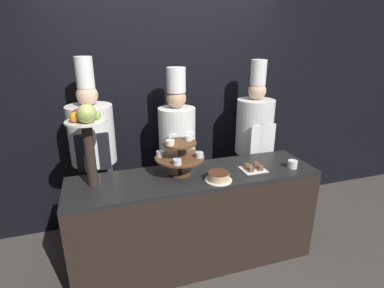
% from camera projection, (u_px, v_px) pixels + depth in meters
% --- Properties ---
extents(ground_plane, '(14.00, 14.00, 0.00)m').
position_uv_depth(ground_plane, '(205.00, 280.00, 2.66)').
color(ground_plane, '#47423D').
extents(wall_back, '(10.00, 0.06, 2.80)m').
position_uv_depth(wall_back, '(169.00, 99.00, 3.30)').
color(wall_back, black).
rests_on(wall_back, ground_plane).
extents(buffet_counter, '(2.19, 0.58, 0.91)m').
position_uv_depth(buffet_counter, '(195.00, 219.00, 2.77)').
color(buffet_counter, black).
rests_on(buffet_counter, ground_plane).
extents(tiered_stand, '(0.43, 0.43, 0.33)m').
position_uv_depth(tiered_stand, '(180.00, 155.00, 2.57)').
color(tiered_stand, brown).
rests_on(tiered_stand, buffet_counter).
extents(fruit_pedestal, '(0.31, 0.31, 0.68)m').
position_uv_depth(fruit_pedestal, '(87.00, 130.00, 2.26)').
color(fruit_pedestal, '#2D231E').
rests_on(fruit_pedestal, buffet_counter).
extents(cake_round, '(0.23, 0.23, 0.08)m').
position_uv_depth(cake_round, '(219.00, 177.00, 2.50)').
color(cake_round, white).
rests_on(cake_round, buffet_counter).
extents(cup_white, '(0.09, 0.09, 0.07)m').
position_uv_depth(cup_white, '(293.00, 164.00, 2.74)').
color(cup_white, white).
rests_on(cup_white, buffet_counter).
extents(cake_square_tray, '(0.21, 0.19, 0.05)m').
position_uv_depth(cake_square_tray, '(253.00, 168.00, 2.71)').
color(cake_square_tray, white).
rests_on(cake_square_tray, buffet_counter).
extents(chef_left, '(0.42, 0.42, 1.89)m').
position_uv_depth(chef_left, '(94.00, 153.00, 2.85)').
color(chef_left, '#38332D').
rests_on(chef_left, ground_plane).
extents(chef_center_left, '(0.37, 0.37, 1.77)m').
position_uv_depth(chef_center_left, '(177.00, 147.00, 3.10)').
color(chef_center_left, '#38332D').
rests_on(chef_center_left, ground_plane).
extents(chef_center_right, '(0.40, 0.40, 1.83)m').
position_uv_depth(chef_center_right, '(254.00, 139.00, 3.35)').
color(chef_center_right, '#38332D').
rests_on(chef_center_right, ground_plane).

